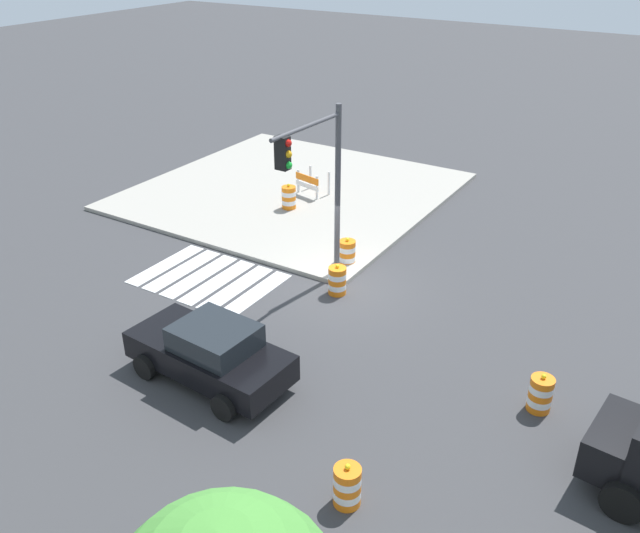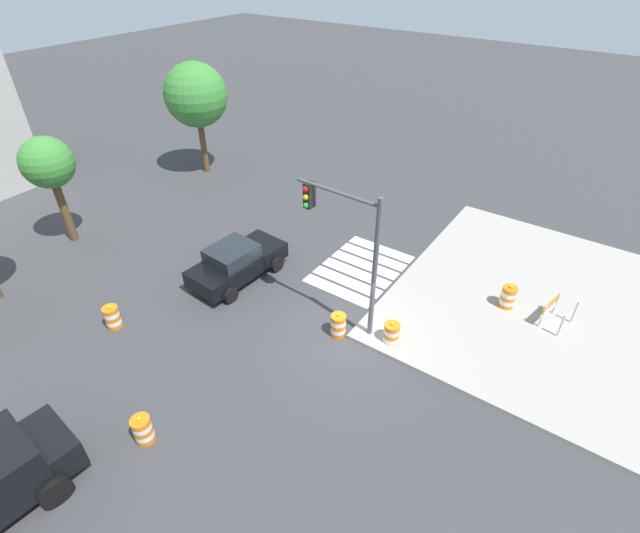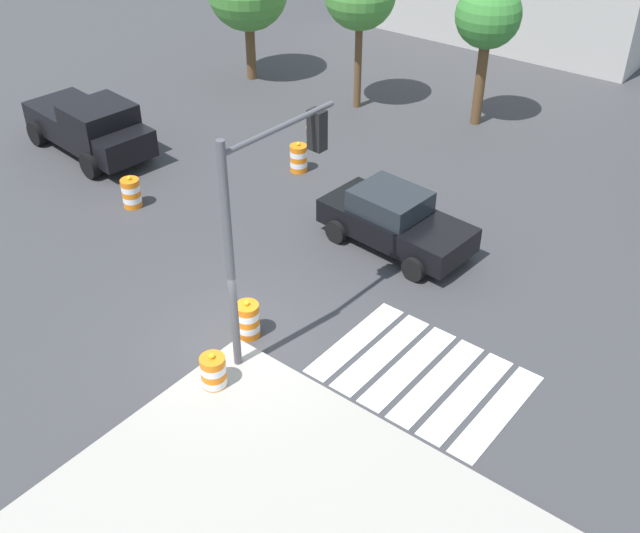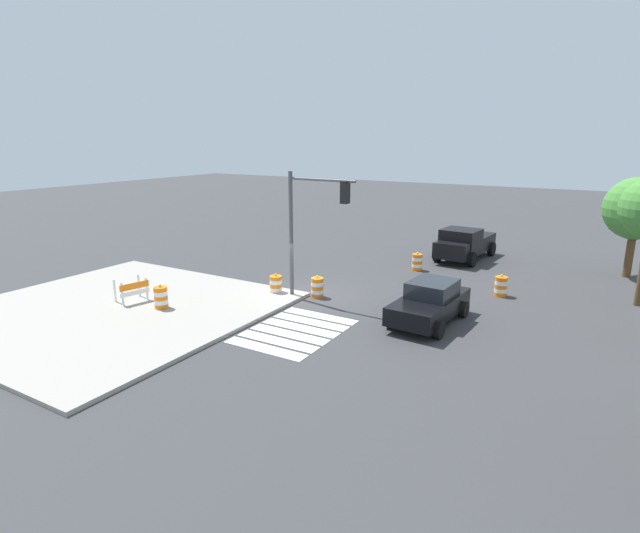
% 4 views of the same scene
% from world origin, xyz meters
% --- Properties ---
extents(ground_plane, '(120.00, 120.00, 0.00)m').
position_xyz_m(ground_plane, '(0.00, 0.00, 0.00)').
color(ground_plane, '#38383A').
extents(sidewalk_corner, '(12.00, 12.00, 0.15)m').
position_xyz_m(sidewalk_corner, '(6.00, -6.00, 0.07)').
color(sidewalk_corner, '#9E998E').
rests_on(sidewalk_corner, ground).
extents(crosswalk_stripes, '(4.35, 3.20, 0.02)m').
position_xyz_m(crosswalk_stripes, '(4.00, 1.80, 0.01)').
color(crosswalk_stripes, silver).
rests_on(crosswalk_stripes, ground).
extents(sports_car, '(4.41, 2.35, 1.63)m').
position_xyz_m(sports_car, '(0.47, 5.79, 0.81)').
color(sports_car, black).
rests_on(sports_car, ground).
extents(traffic_barrel_near_corner, '(0.56, 0.56, 1.02)m').
position_xyz_m(traffic_barrel_near_corner, '(0.00, 0.38, 0.45)').
color(traffic_barrel_near_corner, orange).
rests_on(traffic_barrel_near_corner, ground).
extents(traffic_barrel_crosswalk_end, '(0.56, 0.56, 1.02)m').
position_xyz_m(traffic_barrel_crosswalk_end, '(0.69, -1.43, 0.45)').
color(traffic_barrel_crosswalk_end, orange).
rests_on(traffic_barrel_crosswalk_end, ground).
extents(traffic_barrel_median_near, '(0.56, 0.56, 1.02)m').
position_xyz_m(traffic_barrel_median_near, '(-6.88, 2.61, 0.45)').
color(traffic_barrel_median_near, orange).
rests_on(traffic_barrel_median_near, ground).
extents(traffic_barrel_median_far, '(0.56, 0.56, 1.02)m').
position_xyz_m(traffic_barrel_median_far, '(-4.43, 7.50, 0.45)').
color(traffic_barrel_median_far, orange).
rests_on(traffic_barrel_median_far, ground).
extents(traffic_barrel_on_sidewalk, '(0.56, 0.56, 1.02)m').
position_xyz_m(traffic_barrel_on_sidewalk, '(4.95, -4.23, 0.60)').
color(traffic_barrel_on_sidewalk, orange).
rests_on(traffic_barrel_on_sidewalk, sidewalk_corner).
extents(construction_barricade, '(1.38, 1.03, 1.00)m').
position_xyz_m(construction_barricade, '(5.01, -5.87, 0.72)').
color(construction_barricade, silver).
rests_on(construction_barricade, sidewalk_corner).
extents(traffic_light_pole, '(0.48, 3.29, 5.50)m').
position_xyz_m(traffic_light_pole, '(0.63, 0.54, 3.91)').
color(traffic_light_pole, '#4C4C51').
rests_on(traffic_light_pole, sidewalk_corner).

